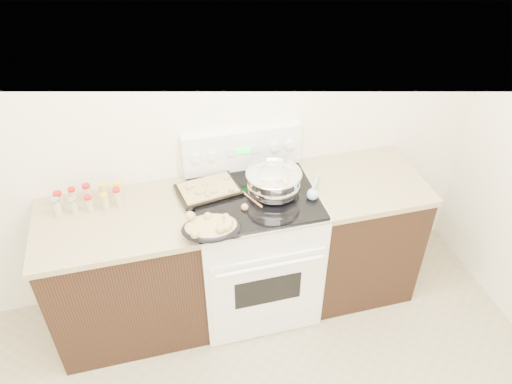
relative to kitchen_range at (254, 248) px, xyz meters
name	(u,v)px	position (x,y,z in m)	size (l,w,h in m)	color
room_shell	(259,302)	(-0.35, -1.42, 1.21)	(4.10, 3.60, 2.75)	white
counter_left	(127,274)	(-0.83, 0.01, -0.03)	(0.93, 0.67, 0.92)	black
counter_right	(355,232)	(0.73, 0.01, -0.03)	(0.73, 0.67, 0.92)	black
kitchen_range	(254,248)	(0.00, 0.00, 0.00)	(0.78, 0.73, 1.22)	white
mixing_bowl	(274,183)	(0.12, -0.02, 0.53)	(0.34, 0.34, 0.20)	silver
roasting_pan	(211,227)	(-0.31, -0.29, 0.50)	(0.35, 0.26, 0.12)	black
baking_sheet	(208,189)	(-0.26, 0.09, 0.47)	(0.40, 0.31, 0.06)	black
wooden_spoon	(246,203)	(-0.07, -0.08, 0.46)	(0.13, 0.24, 0.04)	tan
blue_ladle	(313,192)	(0.34, -0.11, 0.48)	(0.15, 0.24, 0.09)	#83B6C4
spice_jars	(89,198)	(-0.96, 0.16, 0.49)	(0.40, 0.15, 0.13)	#BFB28C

